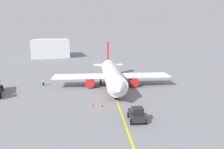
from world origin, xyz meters
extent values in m
plane|color=slate|center=(0.00, 0.00, 0.00)|extent=(400.00, 400.00, 0.00)
cylinder|color=white|center=(0.00, 0.00, 2.96)|extent=(23.43, 7.24, 3.92)
cube|color=red|center=(0.00, 0.00, 1.88)|extent=(22.06, 6.36, 1.10)
cone|color=white|center=(12.70, 1.87, 2.96)|extent=(3.72, 4.19, 3.77)
cone|color=white|center=(-13.34, -1.96, 3.35)|extent=(4.93, 3.95, 3.33)
cube|color=red|center=(-12.70, -1.87, 7.32)|extent=(3.22, 0.82, 5.20)
cube|color=white|center=(-12.70, -1.87, 3.36)|extent=(3.60, 8.66, 0.24)
cube|color=white|center=(-0.99, -0.15, 2.47)|extent=(8.76, 27.95, 0.36)
cylinder|color=red|center=(-0.95, 5.12, 1.22)|extent=(3.47, 2.54, 2.10)
cylinder|color=red|center=(0.56, -5.17, 1.22)|extent=(3.47, 2.54, 2.10)
cylinder|color=#4C4C51|center=(9.53, 1.40, 1.17)|extent=(0.24, 0.24, 1.23)
cylinder|color=black|center=(9.53, 1.40, 0.55)|extent=(1.15, 0.56, 1.10)
cylinder|color=#4C4C51|center=(-2.36, 2.28, 1.17)|extent=(0.24, 0.24, 1.23)
cylinder|color=black|center=(-2.36, 2.28, 0.55)|extent=(1.15, 0.56, 1.10)
cylinder|color=#4C4C51|center=(-1.60, -2.86, 1.17)|extent=(0.24, 0.24, 1.23)
cylinder|color=black|center=(-1.60, -2.86, 0.55)|extent=(1.15, 0.56, 1.10)
cylinder|color=black|center=(9.92, -21.45, 0.55)|extent=(1.14, 0.80, 1.10)
cylinder|color=black|center=(4.76, -24.02, 0.55)|extent=(1.14, 0.80, 1.10)
cube|color=#232328|center=(19.16, 4.68, 0.85)|extent=(3.84, 2.48, 0.90)
cube|color=black|center=(19.65, 4.75, 1.75)|extent=(1.61, 1.78, 0.90)
cylinder|color=black|center=(18.01, 3.51, 0.40)|extent=(0.83, 0.41, 0.80)
cylinder|color=black|center=(17.73, 5.49, 0.40)|extent=(0.83, 0.41, 0.80)
cylinder|color=black|center=(20.58, 3.87, 0.40)|extent=(0.83, 0.41, 0.80)
cylinder|color=black|center=(20.31, 5.85, 0.40)|extent=(0.83, 0.41, 0.80)
cube|color=navy|center=(-0.47, -16.78, 0.42)|extent=(0.54, 0.52, 0.85)
cube|color=yellow|center=(-0.47, -16.78, 1.15)|extent=(0.63, 0.61, 0.60)
sphere|color=tan|center=(-0.47, -16.78, 1.59)|extent=(0.24, 0.24, 0.24)
cone|color=#F2590F|center=(13.64, -1.15, 0.31)|extent=(0.56, 0.56, 0.62)
cone|color=#F2590F|center=(13.38, -2.90, 0.32)|extent=(0.57, 0.57, 0.63)
cube|color=silver|center=(-63.26, -36.35, 4.51)|extent=(28.70, 24.88, 9.02)
cube|color=#4C515B|center=(-60.41, -45.07, 3.16)|extent=(16.16, 5.43, 5.95)
cube|color=yellow|center=(0.00, 0.00, 0.01)|extent=(78.17, 11.79, 0.01)
camera|label=1|loc=(48.30, 2.71, 12.77)|focal=33.82mm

